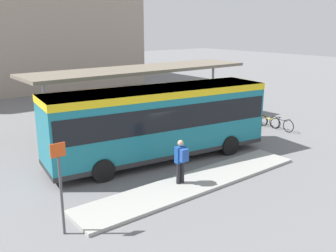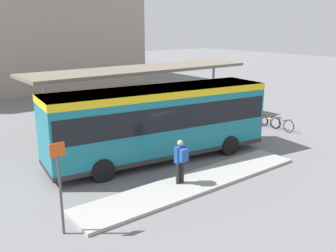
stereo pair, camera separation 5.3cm
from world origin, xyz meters
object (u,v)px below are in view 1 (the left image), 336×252
bicycle_yellow (269,122)px  bicycle_blue (259,119)px  pedestrian_waiting (181,159)px  bicycle_black (281,124)px  platform_sign (61,185)px  city_bus (159,118)px  bicycle_red (247,116)px

bicycle_yellow → bicycle_blue: bicycle_blue is taller
pedestrian_waiting → bicycle_yellow: (9.62, 3.24, -0.77)m
pedestrian_waiting → bicycle_blue: pedestrian_waiting is taller
bicycle_blue → pedestrian_waiting: bearing=121.0°
bicycle_black → platform_sign: (-14.49, -2.82, 1.18)m
bicycle_blue → city_bus: bearing=106.0°
pedestrian_waiting → bicycle_red: (9.66, 4.97, -0.73)m
bicycle_black → bicycle_yellow: (-0.01, 0.87, -0.05)m
city_bus → pedestrian_waiting: 3.26m
city_bus → pedestrian_waiting: size_ratio=6.09×
bicycle_black → platform_sign: size_ratio=0.63×
city_bus → platform_sign: bearing=-142.6°
city_bus → pedestrian_waiting: (-1.18, -2.93, -0.81)m
platform_sign → pedestrian_waiting: bearing=5.3°
bicycle_yellow → bicycle_red: (0.04, 1.73, 0.04)m
bicycle_red → platform_sign: (-14.52, -5.42, 1.19)m
city_bus → bicycle_yellow: city_bus is taller
bicycle_blue → platform_sign: (-14.61, -4.55, 1.22)m
city_bus → bicycle_red: (8.48, 2.04, -1.54)m
pedestrian_waiting → bicycle_yellow: 10.18m
bicycle_yellow → bicycle_red: 1.73m
bicycle_black → bicycle_blue: bearing=-179.5°
bicycle_yellow → platform_sign: 14.99m
pedestrian_waiting → bicycle_red: pedestrian_waiting is taller
bicycle_black → bicycle_red: (0.03, 2.60, -0.01)m
bicycle_blue → bicycle_yellow: bearing=179.3°
bicycle_black → bicycle_red: size_ratio=1.04×
bicycle_black → bicycle_blue: (0.13, 1.73, -0.04)m
bicycle_black → platform_sign: platform_sign is taller
platform_sign → city_bus: bearing=29.2°
city_bus → bicycle_red: bearing=21.8°
bicycle_red → bicycle_yellow: bearing=169.0°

